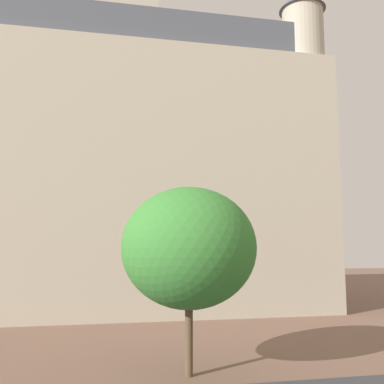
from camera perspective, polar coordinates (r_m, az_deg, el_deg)
name	(u,v)px	position (r m, az deg, el deg)	size (l,w,h in m)	color
landmark_building	(115,159)	(31.90, -10.35, 4.38)	(28.31, 14.91, 36.85)	#B2A893
tree_curb_far	(189,248)	(14.41, -0.42, -7.53)	(4.58, 4.58, 6.25)	brown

